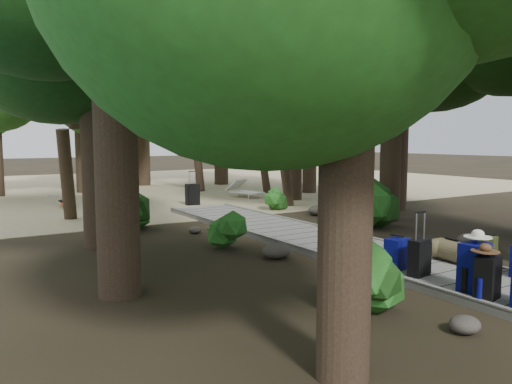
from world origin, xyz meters
TOP-DOWN VIEW (x-y plane):
  - ground at (0.00, 0.00)m, footprint 120.00×120.00m
  - sand_beach at (0.00, 16.00)m, footprint 40.00×22.00m
  - boardwalk at (0.00, 1.00)m, footprint 2.00×12.00m
  - backpack_left_b at (-0.75, -3.68)m, footprint 0.40×0.33m
  - backpack_left_c at (-0.61, -3.37)m, footprint 0.45×0.34m
  - backpack_left_d at (-0.60, -1.93)m, footprint 0.42×0.34m
  - backpack_right_d at (0.66, -2.73)m, footprint 0.47×0.41m
  - duffel_right_khaki at (0.63, -2.08)m, footprint 0.45×0.61m
  - suitcase_on_boardwalk at (-0.61, -2.41)m, footprint 0.41×0.28m
  - lone_suitcase_on_sand at (0.30, 8.17)m, footprint 0.50×0.33m
  - hat_brown at (-0.80, -3.66)m, footprint 0.37×0.37m
  - hat_white at (-0.55, -3.38)m, footprint 0.38×0.38m
  - kayak at (-3.59, 10.00)m, footprint 0.96×3.12m
  - sun_lounger at (3.08, 9.13)m, footprint 1.22×2.17m
  - tree_right_c at (3.77, 2.34)m, footprint 4.87×4.87m
  - tree_right_d at (5.55, 3.76)m, footprint 5.84×5.84m
  - tree_right_e at (4.26, 7.61)m, footprint 4.73×4.73m
  - tree_right_f at (6.34, 9.33)m, footprint 4.90×4.90m
  - tree_left_c at (-4.25, 3.05)m, footprint 5.10×5.10m
  - tree_back_a at (-1.92, 14.54)m, footprint 5.05×5.05m
  - tree_back_b at (1.39, 16.50)m, footprint 6.28×6.28m
  - tree_back_c at (4.98, 14.85)m, footprint 5.62×5.62m
  - palm_right_a at (3.19, 6.51)m, footprint 4.33×4.33m
  - palm_right_b at (4.71, 10.48)m, footprint 4.49×4.49m
  - palm_right_c at (2.85, 12.52)m, footprint 4.92×4.92m
  - palm_left_a at (-4.25, 7.17)m, footprint 4.88×4.88m
  - rock_left_a at (-1.83, -4.12)m, footprint 0.38×0.35m
  - rock_left_b at (-2.35, -2.37)m, footprint 0.33×0.30m
  - rock_left_c at (-1.61, 0.17)m, footprint 0.57×0.52m
  - rock_left_d at (-1.85, 3.36)m, footprint 0.32×0.29m
  - rock_right_b at (2.48, -1.15)m, footprint 0.53×0.48m
  - rock_right_c at (1.57, 1.43)m, footprint 0.28×0.25m
  - rock_right_d at (2.53, 4.10)m, footprint 0.53×0.48m
  - shrub_left_a at (-2.24, -2.95)m, footprint 1.03×1.03m
  - shrub_left_b at (-2.10, 1.38)m, footprint 0.80×0.80m
  - shrub_left_c at (-3.05, 4.70)m, footprint 1.11×1.11m
  - shrub_right_b at (2.45, 1.63)m, footprint 1.47×1.47m
  - shrub_right_c at (2.05, 5.71)m, footprint 0.74×0.74m

SIDE VIEW (x-z plane):
  - ground at x=0.00m, z-range 0.00..0.00m
  - sand_beach at x=0.00m, z-range 0.00..0.02m
  - boardwalk at x=0.00m, z-range 0.00..0.12m
  - rock_right_c at x=1.57m, z-range 0.00..0.15m
  - rock_left_d at x=-1.85m, z-range 0.00..0.18m
  - rock_left_b at x=-2.35m, z-range 0.00..0.18m
  - rock_left_a at x=-1.83m, z-range 0.00..0.21m
  - rock_right_d at x=2.53m, z-range 0.00..0.29m
  - rock_right_b at x=2.48m, z-range 0.00..0.29m
  - rock_left_c at x=-1.61m, z-range 0.00..0.32m
  - kayak at x=-3.59m, z-range 0.02..0.33m
  - duffel_right_khaki at x=0.63m, z-range 0.12..0.50m
  - shrub_right_c at x=2.05m, z-range 0.00..0.67m
  - sun_lounger at x=3.08m, z-range 0.02..0.69m
  - shrub_left_b at x=-2.10m, z-range 0.00..0.72m
  - lone_suitcase_on_sand at x=0.30m, z-range 0.02..0.76m
  - backpack_left_d at x=-0.60m, z-range 0.12..0.70m
  - suitcase_on_boardwalk at x=-0.61m, z-range 0.12..0.71m
  - backpack_right_d at x=0.66m, z-range 0.12..0.72m
  - backpack_left_b at x=-0.75m, z-range 0.12..0.78m
  - shrub_left_a at x=-2.24m, z-range 0.00..0.92m
  - shrub_left_c at x=-3.05m, z-range 0.00..1.00m
  - backpack_left_c at x=-0.61m, z-range 0.12..0.90m
  - shrub_right_b at x=2.45m, z-range 0.00..1.32m
  - hat_brown at x=-0.80m, z-range 0.78..0.89m
  - hat_white at x=-0.55m, z-range 0.90..1.03m
  - palm_right_a at x=3.19m, z-range 0.00..7.37m
  - palm_left_a at x=-4.25m, z-range 0.00..7.77m
  - palm_right_c at x=2.85m, z-range 0.00..7.82m
  - tree_right_c at x=3.77m, z-range 0.00..8.42m
  - tree_right_e at x=4.26m, z-range 0.00..8.51m
  - palm_right_b at x=4.71m, z-range 0.00..8.67m
  - tree_back_a at x=-1.92m, z-range 0.00..8.75m
  - tree_right_f at x=6.34m, z-range 0.00..8.75m
  - tree_left_c at x=-4.25m, z-range 0.00..8.87m
  - tree_back_c at x=4.98m, z-range 0.00..10.12m
  - tree_right_d at x=5.55m, z-range 0.00..10.70m
  - tree_back_b at x=1.39m, z-range 0.00..11.22m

